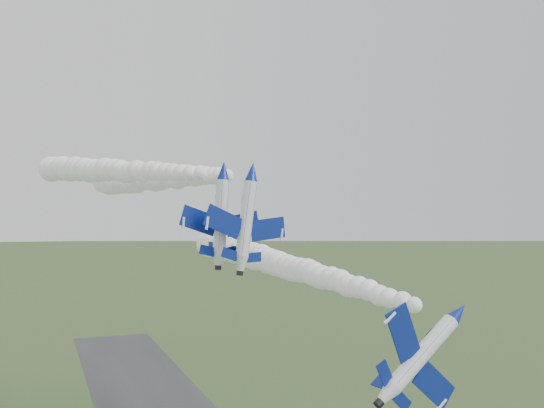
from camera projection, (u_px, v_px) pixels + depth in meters
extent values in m
cylinder|color=white|center=(458.00, 313.00, 60.29)|extent=(3.73, 9.52, 2.31)
cone|color=navy|center=(507.00, 322.00, 55.24)|extent=(2.66, 2.76, 2.31)
cone|color=white|center=(418.00, 306.00, 65.16)|extent=(2.59, 2.32, 2.31)
cylinder|color=black|center=(411.00, 304.00, 66.11)|extent=(1.26, 0.84, 1.17)
ellipsoid|color=black|center=(481.00, 312.00, 58.49)|extent=(2.02, 3.38, 1.54)
cube|color=navy|center=(436.00, 287.00, 60.06)|extent=(3.48, 3.10, 4.21)
cube|color=navy|center=(464.00, 337.00, 61.91)|extent=(3.48, 3.10, 4.21)
cube|color=navy|center=(417.00, 294.00, 63.81)|extent=(1.56, 1.42, 1.86)
cube|color=navy|center=(432.00, 319.00, 64.79)|extent=(1.56, 1.42, 1.86)
cube|color=navy|center=(434.00, 298.00, 64.67)|extent=(2.30, 2.06, 1.53)
cylinder|color=white|center=(223.00, 171.00, 75.52)|extent=(3.96, 9.00, 1.68)
cone|color=navy|center=(249.00, 168.00, 71.03)|extent=(2.23, 2.68, 1.68)
cone|color=white|center=(202.00, 173.00, 79.85)|extent=(2.12, 2.28, 1.68)
cylinder|color=black|center=(198.00, 174.00, 80.69)|extent=(0.99, 0.84, 0.85)
ellipsoid|color=black|center=(234.00, 165.00, 73.73)|extent=(1.88, 3.23, 1.12)
cube|color=navy|center=(198.00, 170.00, 74.31)|extent=(5.35, 3.73, 0.45)
cube|color=navy|center=(241.00, 175.00, 78.07)|extent=(5.35, 3.73, 0.45)
cube|color=navy|center=(194.00, 171.00, 78.08)|extent=(2.35, 1.68, 0.24)
cube|color=navy|center=(217.00, 174.00, 80.09)|extent=(2.35, 1.68, 0.24)
cube|color=navy|center=(207.00, 162.00, 78.96)|extent=(0.71, 1.70, 2.33)
cylinder|color=white|center=(252.00, 172.00, 75.53)|extent=(4.11, 9.47, 1.88)
cone|color=navy|center=(280.00, 169.00, 70.76)|extent=(2.42, 2.82, 1.88)
cone|color=white|center=(228.00, 175.00, 80.12)|extent=(2.31, 2.39, 1.88)
cylinder|color=black|center=(224.00, 175.00, 81.02)|extent=(1.09, 0.88, 0.95)
ellipsoid|color=black|center=(264.00, 166.00, 73.65)|extent=(2.00, 3.40, 1.25)
cube|color=navy|center=(226.00, 169.00, 74.33)|extent=(5.56, 3.82, 0.87)
cube|color=navy|center=(269.00, 178.00, 78.13)|extent=(5.56, 3.82, 0.87)
cube|color=navy|center=(221.00, 172.00, 78.29)|extent=(2.44, 1.72, 0.42)
cube|color=navy|center=(244.00, 177.00, 80.32)|extent=(2.44, 1.72, 0.42)
cube|color=navy|center=(235.00, 163.00, 79.24)|extent=(0.90, 1.83, 2.43)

